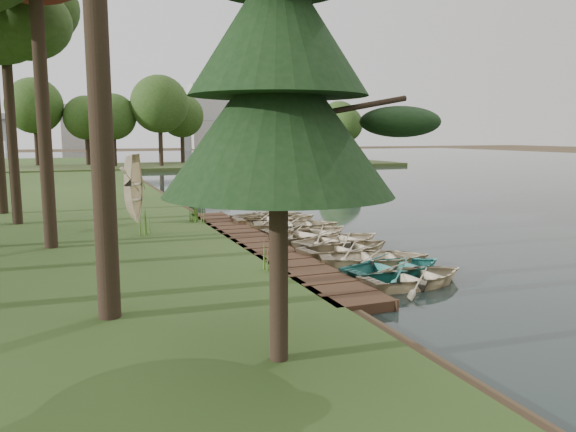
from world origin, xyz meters
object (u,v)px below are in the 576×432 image
object	(u,v)px
rowboat_1	(396,265)
pine_tree	(278,68)
boardwalk	(258,246)
rowboat_2	(375,255)
stored_rowboat	(136,216)
rowboat_0	(415,273)

from	to	relation	value
rowboat_1	pine_tree	bearing A→B (deg)	124.17
boardwalk	rowboat_2	xyz separation A→B (m)	(2.51, -3.96, 0.26)
rowboat_2	stored_rowboat	distance (m)	11.55
boardwalk	rowboat_0	bearing A→B (deg)	-68.85
boardwalk	pine_tree	size ratio (longest dim) A/B	2.02
rowboat_2	pine_tree	world-z (taller)	pine_tree
rowboat_0	rowboat_1	size ratio (longest dim) A/B	0.97
rowboat_2	rowboat_0	bearing A→B (deg)	-165.43
rowboat_1	stored_rowboat	bearing A→B (deg)	20.33
boardwalk	rowboat_0	distance (m)	6.72
boardwalk	stored_rowboat	xyz separation A→B (m)	(-3.57, 5.86, 0.46)
rowboat_0	stored_rowboat	distance (m)	13.52
stored_rowboat	pine_tree	xyz separation A→B (m)	(0.57, -16.06, 4.56)
boardwalk	pine_tree	world-z (taller)	pine_tree
rowboat_0	stored_rowboat	size ratio (longest dim) A/B	1.08
pine_tree	rowboat_1	bearing A→B (deg)	42.31
rowboat_2	rowboat_1	bearing A→B (deg)	-165.94
boardwalk	pine_tree	xyz separation A→B (m)	(-3.00, -10.20, 5.02)
rowboat_2	stored_rowboat	bearing A→B (deg)	48.54
rowboat_0	pine_tree	bearing A→B (deg)	120.59
boardwalk	rowboat_0	world-z (taller)	rowboat_0
rowboat_1	rowboat_2	distance (m)	1.28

